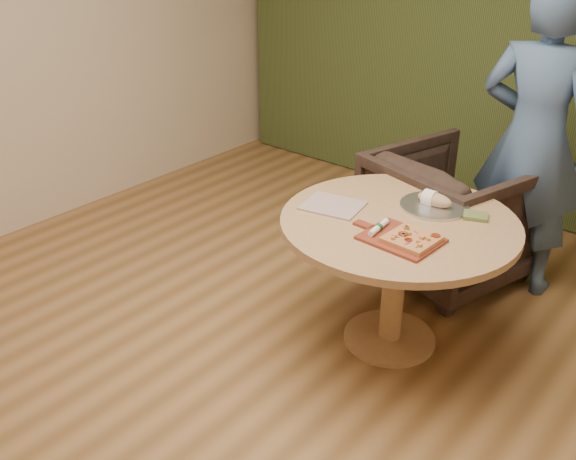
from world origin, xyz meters
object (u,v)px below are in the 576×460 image
(pizza_paddle, at_px, (399,238))
(person_standing, at_px, (534,141))
(armchair, at_px, (453,210))
(pedestal_table, at_px, (397,244))
(serving_tray, at_px, (434,206))
(flatbread_pizza, at_px, (412,239))
(bread_roll, at_px, (433,199))
(cutlery_roll, at_px, (379,227))

(pizza_paddle, bearing_deg, person_standing, 86.58)
(armchair, bearing_deg, pedestal_table, 112.73)
(pedestal_table, relative_size, serving_tray, 3.40)
(pedestal_table, height_order, flatbread_pizza, flatbread_pizza)
(serving_tray, distance_m, person_standing, 0.85)
(bread_roll, bearing_deg, serving_tray, 0.00)
(bread_roll, relative_size, person_standing, 0.10)
(pedestal_table, distance_m, person_standing, 1.13)
(pizza_paddle, distance_m, person_standing, 1.27)
(pizza_paddle, height_order, cutlery_roll, cutlery_roll)
(pizza_paddle, bearing_deg, cutlery_roll, -176.08)
(cutlery_roll, bearing_deg, serving_tray, 75.88)
(flatbread_pizza, height_order, serving_tray, flatbread_pizza)
(serving_tray, bearing_deg, pizza_paddle, -83.50)
(armchair, height_order, person_standing, person_standing)
(armchair, bearing_deg, bread_roll, 120.11)
(pedestal_table, distance_m, armchair, 0.89)
(person_standing, bearing_deg, armchair, 24.37)
(flatbread_pizza, distance_m, serving_tray, 0.45)
(pedestal_table, relative_size, flatbread_pizza, 5.23)
(pedestal_table, xyz_separation_m, cutlery_roll, (-0.00, -0.20, 0.17))
(bread_roll, relative_size, armchair, 0.21)
(serving_tray, relative_size, person_standing, 0.19)
(cutlery_roll, bearing_deg, flatbread_pizza, -4.87)
(serving_tray, bearing_deg, flatbread_pizza, -75.14)
(pizza_paddle, xyz_separation_m, serving_tray, (-0.05, 0.43, -0.00))
(cutlery_roll, relative_size, armchair, 0.22)
(bread_roll, distance_m, armchair, 0.73)
(flatbread_pizza, xyz_separation_m, bread_roll, (-0.12, 0.43, 0.02))
(flatbread_pizza, relative_size, cutlery_roll, 1.16)
(pedestal_table, distance_m, bread_roll, 0.31)
(pedestal_table, bearing_deg, bread_roll, 77.13)
(serving_tray, bearing_deg, pedestal_table, -104.86)
(serving_tray, bearing_deg, person_standing, 76.91)
(cutlery_roll, bearing_deg, bread_roll, 77.03)
(pizza_paddle, relative_size, flatbread_pizza, 1.96)
(serving_tray, bearing_deg, bread_roll, 180.00)
(flatbread_pizza, bearing_deg, bread_roll, 105.96)
(flatbread_pizza, relative_size, person_standing, 0.12)
(cutlery_roll, xyz_separation_m, person_standing, (0.25, 1.25, 0.16))
(armchair, bearing_deg, flatbread_pizza, 120.78)
(flatbread_pizza, distance_m, person_standing, 1.26)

